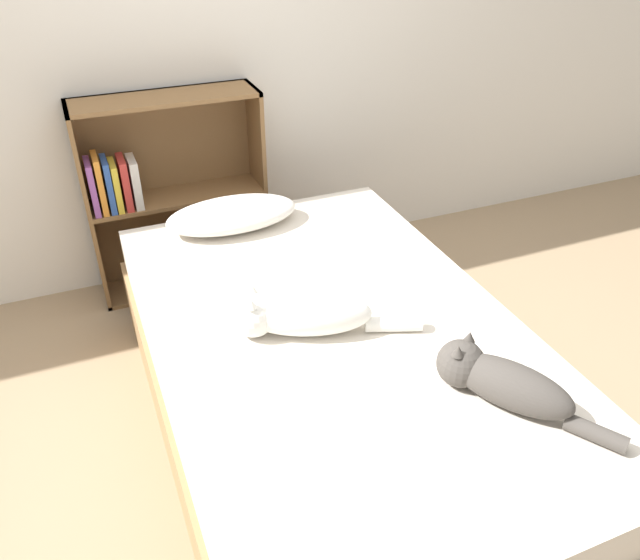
{
  "coord_description": "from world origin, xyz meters",
  "views": [
    {
      "loc": [
        -0.7,
        -1.55,
        1.82
      ],
      "look_at": [
        0.0,
        0.15,
        0.62
      ],
      "focal_mm": 35.0,
      "sensor_mm": 36.0,
      "label": 1
    }
  ],
  "objects_px": {
    "bed": "(336,384)",
    "pillow": "(232,215)",
    "bookshelf": "(167,191)",
    "cat_dark": "(498,380)",
    "cat_light": "(298,315)"
  },
  "relations": [
    {
      "from": "cat_dark",
      "to": "pillow",
      "type": "bearing_deg",
      "value": -14.59
    },
    {
      "from": "bed",
      "to": "cat_dark",
      "type": "relative_size",
      "value": 4.09
    },
    {
      "from": "bed",
      "to": "bookshelf",
      "type": "height_order",
      "value": "bookshelf"
    },
    {
      "from": "cat_light",
      "to": "cat_dark",
      "type": "bearing_deg",
      "value": 150.04
    },
    {
      "from": "bed",
      "to": "bookshelf",
      "type": "xyz_separation_m",
      "value": [
        -0.33,
        1.33,
        0.26
      ]
    },
    {
      "from": "bed",
      "to": "cat_light",
      "type": "height_order",
      "value": "cat_light"
    },
    {
      "from": "cat_light",
      "to": "bookshelf",
      "type": "height_order",
      "value": "bookshelf"
    },
    {
      "from": "bed",
      "to": "pillow",
      "type": "distance_m",
      "value": 0.91
    },
    {
      "from": "pillow",
      "to": "cat_dark",
      "type": "relative_size",
      "value": 1.16
    },
    {
      "from": "cat_light",
      "to": "bookshelf",
      "type": "xyz_separation_m",
      "value": [
        -0.2,
        1.31,
        -0.08
      ]
    },
    {
      "from": "bed",
      "to": "pillow",
      "type": "relative_size",
      "value": 3.54
    },
    {
      "from": "cat_dark",
      "to": "bookshelf",
      "type": "height_order",
      "value": "bookshelf"
    },
    {
      "from": "pillow",
      "to": "bookshelf",
      "type": "distance_m",
      "value": 0.53
    },
    {
      "from": "cat_dark",
      "to": "bed",
      "type": "bearing_deg",
      "value": -1.44
    },
    {
      "from": "pillow",
      "to": "cat_dark",
      "type": "distance_m",
      "value": 1.4
    }
  ]
}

